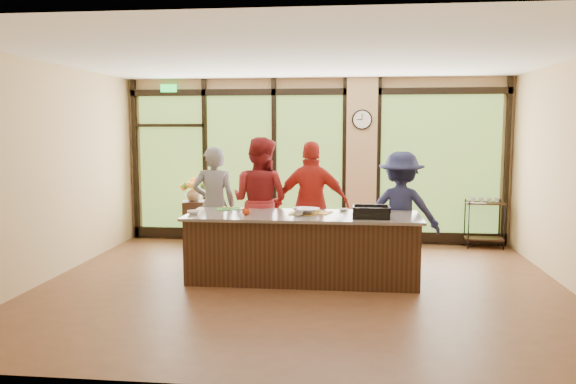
% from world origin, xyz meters
% --- Properties ---
extents(floor, '(7.00, 7.00, 0.00)m').
position_xyz_m(floor, '(0.00, 0.00, 0.00)').
color(floor, '#54321D').
rests_on(floor, ground).
extents(ceiling, '(7.00, 7.00, 0.00)m').
position_xyz_m(ceiling, '(0.00, 0.00, 3.00)').
color(ceiling, silver).
rests_on(ceiling, back_wall).
extents(back_wall, '(7.00, 0.00, 7.00)m').
position_xyz_m(back_wall, '(0.00, 3.00, 1.50)').
color(back_wall, tan).
rests_on(back_wall, floor).
extents(left_wall, '(0.00, 6.00, 6.00)m').
position_xyz_m(left_wall, '(-3.50, 0.00, 1.50)').
color(left_wall, tan).
rests_on(left_wall, floor).
extents(window_wall, '(6.90, 0.12, 3.00)m').
position_xyz_m(window_wall, '(0.16, 2.95, 1.39)').
color(window_wall, tan).
rests_on(window_wall, floor).
extents(island_base, '(3.10, 1.00, 0.88)m').
position_xyz_m(island_base, '(0.00, 0.30, 0.44)').
color(island_base, black).
rests_on(island_base, floor).
extents(countertop, '(3.20, 1.10, 0.04)m').
position_xyz_m(countertop, '(0.00, 0.30, 0.90)').
color(countertop, slate).
rests_on(countertop, island_base).
extents(wall_clock, '(0.36, 0.04, 0.36)m').
position_xyz_m(wall_clock, '(0.85, 2.87, 2.25)').
color(wall_clock, black).
rests_on(wall_clock, window_wall).
extents(cook_left, '(0.74, 0.56, 1.82)m').
position_xyz_m(cook_left, '(-1.45, 1.16, 0.91)').
color(cook_left, slate).
rests_on(cook_left, floor).
extents(cook_midleft, '(1.16, 1.05, 1.96)m').
position_xyz_m(cook_midleft, '(-0.72, 1.13, 0.98)').
color(cook_midleft, maroon).
rests_on(cook_midleft, floor).
extents(cook_midright, '(1.14, 0.53, 1.91)m').
position_xyz_m(cook_midright, '(0.08, 1.12, 0.95)').
color(cook_midright, '#A72219').
rests_on(cook_midright, floor).
extents(cook_right, '(1.22, 0.81, 1.76)m').
position_xyz_m(cook_right, '(1.40, 1.03, 0.88)').
color(cook_right, '#1C1F3E').
rests_on(cook_right, floor).
extents(roasting_pan, '(0.49, 0.39, 0.09)m').
position_xyz_m(roasting_pan, '(0.92, 0.11, 0.96)').
color(roasting_pan, black).
rests_on(roasting_pan, countertop).
extents(mixing_bowl, '(0.42, 0.42, 0.09)m').
position_xyz_m(mixing_bowl, '(0.04, 0.32, 0.96)').
color(mixing_bowl, silver).
rests_on(mixing_bowl, countertop).
extents(cutting_board_left, '(0.43, 0.38, 0.01)m').
position_xyz_m(cutting_board_left, '(-1.12, 0.69, 0.93)').
color(cutting_board_left, '#3B9034').
rests_on(cutting_board_left, countertop).
extents(cutting_board_center, '(0.48, 0.41, 0.01)m').
position_xyz_m(cutting_board_center, '(0.17, 0.47, 0.93)').
color(cutting_board_center, gold).
rests_on(cutting_board_center, countertop).
extents(cutting_board_right, '(0.38, 0.29, 0.01)m').
position_xyz_m(cutting_board_right, '(-0.00, 0.34, 0.93)').
color(cutting_board_right, gold).
rests_on(cutting_board_right, countertop).
extents(prep_bowl_near, '(0.22, 0.22, 0.05)m').
position_xyz_m(prep_bowl_near, '(-1.49, 0.14, 0.95)').
color(prep_bowl_near, white).
rests_on(prep_bowl_near, countertop).
extents(prep_bowl_mid, '(0.15, 0.15, 0.04)m').
position_xyz_m(prep_bowl_mid, '(-0.05, 0.17, 0.94)').
color(prep_bowl_mid, white).
rests_on(prep_bowl_mid, countertop).
extents(prep_bowl_far, '(0.14, 0.14, 0.03)m').
position_xyz_m(prep_bowl_far, '(0.55, 0.68, 0.94)').
color(prep_bowl_far, white).
rests_on(prep_bowl_far, countertop).
extents(red_ramekin, '(0.15, 0.15, 0.09)m').
position_xyz_m(red_ramekin, '(-0.76, 0.15, 0.97)').
color(red_ramekin, red).
rests_on(red_ramekin, countertop).
extents(flower_stand, '(0.49, 0.49, 0.80)m').
position_xyz_m(flower_stand, '(-2.12, 2.39, 0.40)').
color(flower_stand, black).
rests_on(flower_stand, floor).
extents(flower_vase, '(0.35, 0.35, 0.29)m').
position_xyz_m(flower_vase, '(-2.12, 2.39, 0.95)').
color(flower_vase, olive).
rests_on(flower_vase, flower_stand).
extents(bar_cart, '(0.69, 0.45, 0.90)m').
position_xyz_m(bar_cart, '(3.01, 2.75, 0.54)').
color(bar_cart, black).
rests_on(bar_cart, floor).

